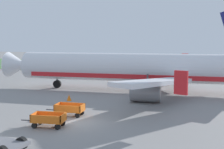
{
  "coord_description": "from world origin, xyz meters",
  "views": [
    {
      "loc": [
        12.2,
        -21.17,
        6.82
      ],
      "look_at": [
        -1.17,
        10.53,
        2.8
      ],
      "focal_mm": 48.56,
      "sensor_mm": 36.0,
      "label": 1
    }
  ],
  "objects_px": {
    "airplane": "(139,68)",
    "baggage_cart_second_in_row": "(70,109)",
    "traffic_cone_near_plane": "(69,98)",
    "baggage_cart_nearest": "(48,119)"
  },
  "relations": [
    {
      "from": "baggage_cart_nearest",
      "to": "traffic_cone_near_plane",
      "type": "relative_size",
      "value": 5.05
    },
    {
      "from": "baggage_cart_nearest",
      "to": "airplane",
      "type": "bearing_deg",
      "value": 85.41
    },
    {
      "from": "baggage_cart_nearest",
      "to": "baggage_cart_second_in_row",
      "type": "relative_size",
      "value": 1.0
    },
    {
      "from": "traffic_cone_near_plane",
      "to": "baggage_cart_second_in_row",
      "type": "bearing_deg",
      "value": -58.7
    },
    {
      "from": "airplane",
      "to": "baggage_cart_second_in_row",
      "type": "bearing_deg",
      "value": -96.79
    },
    {
      "from": "airplane",
      "to": "baggage_cart_nearest",
      "type": "xyz_separation_m",
      "value": [
        -1.47,
        -18.25,
        -2.45
      ]
    },
    {
      "from": "baggage_cart_nearest",
      "to": "traffic_cone_near_plane",
      "type": "bearing_deg",
      "value": 111.81
    },
    {
      "from": "airplane",
      "to": "baggage_cart_second_in_row",
      "type": "relative_size",
      "value": 10.38
    },
    {
      "from": "baggage_cart_second_in_row",
      "to": "traffic_cone_near_plane",
      "type": "distance_m",
      "value": 6.69
    },
    {
      "from": "airplane",
      "to": "baggage_cart_second_in_row",
      "type": "distance_m",
      "value": 14.9
    }
  ]
}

